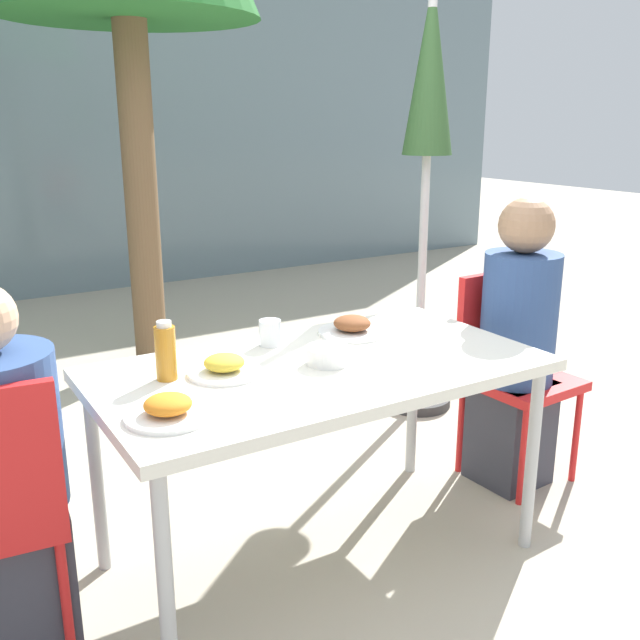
{
  "coord_description": "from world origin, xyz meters",
  "views": [
    {
      "loc": [
        -1.16,
        -1.89,
        1.51
      ],
      "look_at": [
        0.0,
        0.0,
        0.88
      ],
      "focal_mm": 40.0,
      "sensor_mm": 36.0,
      "label": 1
    }
  ],
  "objects": [
    {
      "name": "closed_umbrella",
      "position": [
        1.18,
        0.91,
        1.51
      ],
      "size": [
        0.36,
        0.36,
        2.15
      ],
      "color": "#333333",
      "rests_on": "ground"
    },
    {
      "name": "building_facade",
      "position": [
        0.0,
        4.57,
        1.5
      ],
      "size": [
        10.0,
        0.2,
        3.0
      ],
      "color": "slate",
      "rests_on": "ground"
    },
    {
      "name": "dining_table",
      "position": [
        0.0,
        0.0,
        0.67
      ],
      "size": [
        1.47,
        0.79,
        0.73
      ],
      "color": "silver",
      "rests_on": "ground"
    },
    {
      "name": "person_left",
      "position": [
        -0.98,
        0.09,
        0.51
      ],
      "size": [
        0.35,
        0.35,
        1.1
      ],
      "rotation": [
        0.0,
        0.0,
        -0.09
      ],
      "color": "#383842",
      "rests_on": "ground"
    },
    {
      "name": "person_right",
      "position": [
        0.98,
        0.06,
        0.59
      ],
      "size": [
        0.31,
        0.31,
        1.21
      ],
      "rotation": [
        0.0,
        0.0,
        -3.08
      ],
      "color": "#383842",
      "rests_on": "ground"
    },
    {
      "name": "ground_plane",
      "position": [
        0.0,
        0.0,
        0.0
      ],
      "size": [
        24.0,
        24.0,
        0.0
      ],
      "primitive_type": "plane",
      "color": "#B2A893"
    },
    {
      "name": "bottle",
      "position": [
        -0.48,
        0.13,
        0.82
      ],
      "size": [
        0.07,
        0.07,
        0.19
      ],
      "color": "#B7751E",
      "rests_on": "dining_table"
    },
    {
      "name": "chair_right",
      "position": [
        1.03,
        0.14,
        0.52
      ],
      "size": [
        0.42,
        0.42,
        0.88
      ],
      "rotation": [
        0.0,
        0.0,
        -3.08
      ],
      "color": "red",
      "rests_on": "ground"
    },
    {
      "name": "plate_2",
      "position": [
        -0.58,
        -0.16,
        0.75
      ],
      "size": [
        0.24,
        0.24,
        0.07
      ],
      "color": "white",
      "rests_on": "dining_table"
    },
    {
      "name": "drinking_cup",
      "position": [
        -0.05,
        0.26,
        0.77
      ],
      "size": [
        0.08,
        0.08,
        0.09
      ],
      "color": "white",
      "rests_on": "dining_table"
    },
    {
      "name": "plate_1",
      "position": [
        0.28,
        0.22,
        0.75
      ],
      "size": [
        0.25,
        0.25,
        0.07
      ],
      "color": "white",
      "rests_on": "dining_table"
    },
    {
      "name": "plate_0",
      "position": [
        -0.31,
        0.07,
        0.75
      ],
      "size": [
        0.23,
        0.23,
        0.07
      ],
      "color": "white",
      "rests_on": "dining_table"
    },
    {
      "name": "salad_bowl",
      "position": [
        0.02,
        -0.01,
        0.76
      ],
      "size": [
        0.14,
        0.14,
        0.06
      ],
      "color": "white",
      "rests_on": "dining_table"
    }
  ]
}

